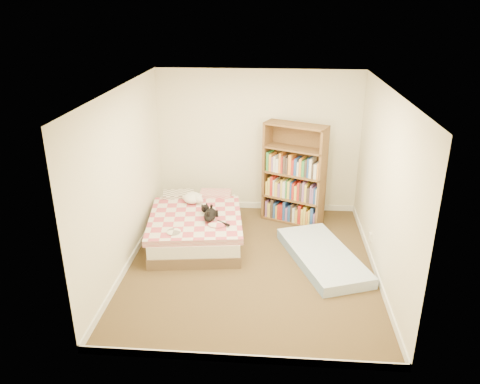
# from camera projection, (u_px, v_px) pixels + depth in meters

# --- Properties ---
(room) EXTENTS (3.51, 4.01, 2.51)m
(room) POSITION_uv_depth(u_px,v_px,m) (252.00, 187.00, 6.30)
(room) COLOR #3F2F1B
(room) RESTS_ON ground
(bed) EXTENTS (1.59, 2.06, 0.51)m
(bed) POSITION_uv_depth(u_px,v_px,m) (196.00, 225.00, 7.43)
(bed) COLOR brown
(bed) RESTS_ON room
(bookshelf) EXTENTS (1.16, 0.74, 1.71)m
(bookshelf) POSITION_uv_depth(u_px,v_px,m) (293.00, 187.00, 7.89)
(bookshelf) COLOR #4E361B
(bookshelf) RESTS_ON room
(floor_mattress) EXTENTS (1.33, 1.90, 0.16)m
(floor_mattress) POSITION_uv_depth(u_px,v_px,m) (323.00, 256.00, 6.81)
(floor_mattress) COLOR #7697C5
(floor_mattress) RESTS_ON room
(black_cat) EXTENTS (0.35, 0.70, 0.16)m
(black_cat) POSITION_uv_depth(u_px,v_px,m) (211.00, 214.00, 7.10)
(black_cat) COLOR black
(black_cat) RESTS_ON bed
(white_dog) EXTENTS (0.35, 0.38, 0.16)m
(white_dog) POSITION_uv_depth(u_px,v_px,m) (193.00, 198.00, 7.64)
(white_dog) COLOR white
(white_dog) RESTS_ON bed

